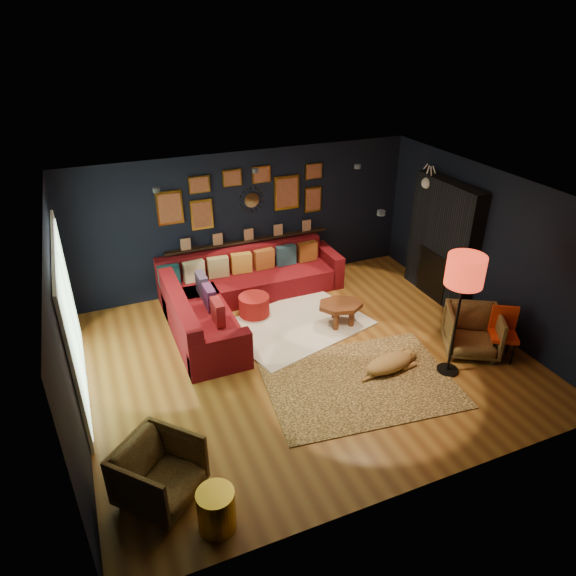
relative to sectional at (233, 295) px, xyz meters
name	(u,v)px	position (x,y,z in m)	size (l,w,h in m)	color
floor	(306,357)	(0.61, -1.81, -0.32)	(6.50, 6.50, 0.00)	#986427
room_walls	(308,265)	(0.61, -1.81, 1.27)	(6.50, 6.50, 6.50)	black
sectional	(233,295)	(0.00, 0.00, 0.00)	(3.41, 2.69, 0.86)	maroon
ledge	(249,241)	(0.61, 0.87, 0.60)	(3.20, 0.12, 0.04)	black
gallery_wall	(246,195)	(0.60, 0.91, 1.48)	(3.15, 0.04, 1.02)	gold
sunburst_mirror	(252,200)	(0.71, 0.91, 1.38)	(0.47, 0.16, 0.47)	silver
fireplace	(442,245)	(3.71, -0.91, 0.70)	(0.31, 1.60, 2.20)	black
deer_head	(435,182)	(3.75, -0.41, 1.73)	(0.50, 0.28, 0.45)	white
sliding_door	(71,321)	(-2.60, -1.21, 0.78)	(0.06, 2.80, 2.20)	white
ceiling_spots	(287,183)	(0.61, -1.01, 2.24)	(3.30, 2.50, 0.06)	black
shag_rug	(296,325)	(0.84, -0.90, -0.31)	(2.28, 1.66, 0.03)	white
leopard_rug	(360,382)	(1.08, -2.66, -0.31)	(2.68, 1.91, 0.02)	tan
coffee_table	(340,307)	(1.53, -1.16, 0.02)	(0.89, 0.75, 0.39)	#5A2912
pouf	(254,305)	(0.29, -0.31, -0.12)	(0.54, 0.54, 0.35)	maroon
armchair_left	(159,470)	(-1.94, -3.55, 0.08)	(0.78, 0.73, 0.80)	tan
armchair_right	(473,329)	(3.06, -2.64, 0.08)	(0.78, 0.73, 0.81)	tan
gold_stool	(216,510)	(-1.48, -4.16, -0.07)	(0.40, 0.40, 0.50)	gold
orange_chair	(503,329)	(3.40, -2.91, 0.17)	(0.54, 0.54, 0.83)	black
floor_lamp	(465,275)	(2.42, -2.94, 1.29)	(0.52, 0.52, 1.90)	black
dog	(390,360)	(1.61, -2.59, -0.13)	(1.10, 0.54, 0.35)	#B17B45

